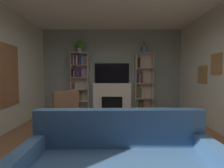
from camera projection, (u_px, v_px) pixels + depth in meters
name	position (u px, v px, depth m)	size (l,w,h in m)	color
ground_plane	(112.00, 151.00, 2.72)	(7.08, 7.08, 0.00)	#8F6142
wall_back_accent	(112.00, 71.00, 5.62)	(4.91, 0.06, 2.89)	gray
fireplace	(112.00, 97.00, 5.54)	(1.41, 0.48, 1.02)	white
tv	(112.00, 73.00, 5.57)	(1.19, 0.06, 0.69)	black
bookshelf_left	(78.00, 83.00, 5.50)	(0.60, 0.30, 2.06)	beige
bookshelf_right	(142.00, 86.00, 5.51)	(0.60, 0.29, 2.06)	beige
potted_plant	(80.00, 46.00, 5.40)	(0.29, 0.29, 0.42)	beige
vase_with_flowers	(144.00, 49.00, 5.40)	(0.16, 0.16, 0.40)	#557DA2
armchair	(61.00, 114.00, 3.28)	(0.86, 0.85, 0.99)	brown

